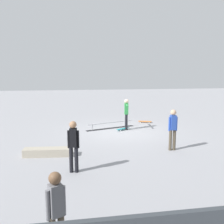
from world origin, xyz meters
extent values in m
plane|color=#9E9EA3|center=(0.00, 0.00, 0.00)|extent=(60.00, 60.00, 0.00)
cube|color=black|center=(0.48, -0.77, 0.01)|extent=(2.81, 1.15, 0.01)
cylinder|color=#B7B7BC|center=(-0.56, -1.11, 0.17)|extent=(0.04, 0.04, 0.33)
cylinder|color=#B7B7BC|center=(1.51, -0.42, 0.17)|extent=(0.04, 0.04, 0.33)
cylinder|color=#B7B7BC|center=(0.48, -0.77, 0.33)|extent=(2.60, 0.92, 0.05)
cube|color=#B2A893|center=(3.50, 3.38, 0.15)|extent=(1.85, 0.63, 0.29)
cylinder|color=black|center=(-0.32, -0.40, 0.42)|extent=(0.14, 0.14, 0.84)
cylinder|color=black|center=(-0.30, -0.23, 0.42)|extent=(0.14, 0.14, 0.84)
cube|color=#2D8C42|center=(-0.31, -0.32, 1.14)|extent=(0.22, 0.24, 0.60)
sphere|color=beige|center=(-0.31, -0.32, 1.56)|extent=(0.23, 0.23, 0.23)
cylinder|color=#2D8C42|center=(-0.36, -0.71, 1.37)|extent=(0.14, 0.57, 0.08)
cylinder|color=#2D8C42|center=(-0.27, 0.07, 1.37)|extent=(0.14, 0.57, 0.08)
cube|color=teal|center=(-0.12, -0.24, 0.08)|extent=(0.78, 0.60, 0.02)
cylinder|color=white|center=(-0.29, -0.49, 0.03)|extent=(0.06, 0.05, 0.05)
cylinder|color=white|center=(-0.41, -0.29, 0.03)|extent=(0.06, 0.05, 0.05)
cylinder|color=white|center=(0.17, -0.20, 0.03)|extent=(0.06, 0.05, 0.05)
cylinder|color=white|center=(0.05, 0.00, 0.03)|extent=(0.06, 0.05, 0.05)
cube|color=slate|center=(2.90, 8.77, 1.05)|extent=(0.26, 0.25, 0.55)
sphere|color=brown|center=(2.90, 8.77, 1.43)|extent=(0.21, 0.21, 0.21)
cylinder|color=slate|center=(3.02, 8.83, 1.00)|extent=(0.09, 0.09, 0.52)
cylinder|color=slate|center=(2.78, 8.71, 1.00)|extent=(0.09, 0.09, 0.52)
cylinder|color=brown|center=(-1.27, 3.47, 0.42)|extent=(0.12, 0.12, 0.83)
cylinder|color=brown|center=(-1.44, 3.47, 0.42)|extent=(0.12, 0.12, 0.83)
cube|color=#2D51B7|center=(-1.36, 3.47, 1.13)|extent=(0.22, 0.19, 0.59)
sphere|color=tan|center=(-1.36, 3.47, 1.54)|extent=(0.23, 0.23, 0.23)
cylinder|color=#2D51B7|center=(-1.21, 3.48, 1.08)|extent=(0.08, 0.08, 0.56)
cylinder|color=#2D51B7|center=(-1.50, 3.47, 1.08)|extent=(0.08, 0.08, 0.56)
cylinder|color=black|center=(2.49, 5.11, 0.41)|extent=(0.14, 0.14, 0.83)
cylinder|color=black|center=(2.65, 5.08, 0.41)|extent=(0.14, 0.14, 0.83)
cube|color=black|center=(2.57, 5.10, 1.12)|extent=(0.24, 0.22, 0.59)
sphere|color=#A87A56|center=(2.57, 5.10, 1.52)|extent=(0.22, 0.22, 0.22)
cylinder|color=black|center=(2.43, 5.12, 1.07)|extent=(0.09, 0.09, 0.55)
cylinder|color=black|center=(2.71, 5.07, 1.07)|extent=(0.09, 0.09, 0.55)
cube|color=orange|center=(-1.87, -1.98, 0.08)|extent=(0.82, 0.48, 0.02)
cylinder|color=white|center=(-2.16, -1.98, 0.03)|extent=(0.06, 0.05, 0.05)
cylinder|color=white|center=(-2.08, -1.77, 0.03)|extent=(0.06, 0.05, 0.05)
cylinder|color=white|center=(-1.66, -2.19, 0.03)|extent=(0.06, 0.05, 0.05)
cylinder|color=white|center=(-1.57, -1.97, 0.03)|extent=(0.06, 0.05, 0.05)
camera|label=1|loc=(2.61, 12.70, 3.14)|focal=40.32mm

